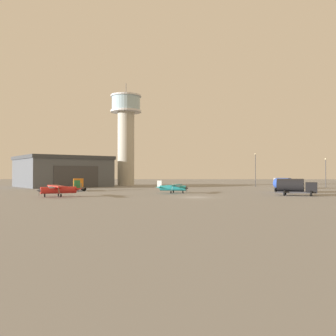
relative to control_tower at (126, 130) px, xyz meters
The scene contains 11 objects.
ground_plane 65.15m from the control_tower, 72.33° to the right, with size 400.00×400.00×0.00m, color gray.
control_tower is the anchor object (origin of this frame).
hangar 24.67m from the control_tower, 151.90° to the right, with size 33.09×32.71×9.14m.
airplane_red 61.23m from the control_tower, 94.07° to the right, with size 7.18×8.95×2.80m.
airplane_teal 52.25m from the control_tower, 72.08° to the right, with size 6.70×8.56×2.53m.
truck_fuel_tanker_black 68.32m from the control_tower, 55.73° to the right, with size 7.23×4.81×3.04m.
truck_fuel_tanker_blue 60.93m from the control_tower, 48.24° to the right, with size 4.53×6.50×3.04m.
truck_flatbed_orange 40.49m from the control_tower, 100.19° to the right, with size 4.24×7.02×2.81m.
truck_box_silver 53.71m from the control_tower, 26.89° to the right, with size 6.74×4.81×2.82m.
light_post_west 43.39m from the control_tower, 12.38° to the right, with size 0.44×0.44×10.20m.
light_post_east 62.52m from the control_tower, 15.60° to the right, with size 0.44×0.44×8.34m.
Camera 1 is at (-4.13, -61.40, 3.94)m, focal length 39.28 mm.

